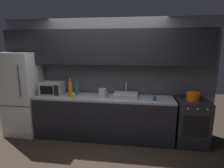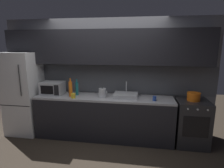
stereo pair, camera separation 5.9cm
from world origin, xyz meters
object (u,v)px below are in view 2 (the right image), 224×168
Objects in this scene: oven_range at (191,123)px; cooking_pot at (194,97)px; kettle at (102,93)px; wine_bottle_orange at (71,89)px; microwave at (53,88)px; mug_yellow at (73,96)px; refrigerator at (24,93)px; wine_bottle_teal at (77,88)px; mug_blue at (154,98)px.

cooking_pot is at bearing 163.61° from oven_range.
wine_bottle_orange is at bearing -176.98° from kettle.
microwave is at bearing 179.64° from cooking_pot.
kettle is 0.58m from mug_yellow.
refrigerator is 5.18× the size of wine_bottle_teal.
mug_yellow is 1.60m from mug_blue.
cooking_pot is at bearing 4.87° from mug_yellow.
wine_bottle_teal is at bearing 171.68° from kettle.
wine_bottle_orange reaches higher than wine_bottle_teal.
wine_bottle_teal is 3.61× the size of mug_yellow.
mug_blue is at bearing -170.29° from cooking_pot.
wine_bottle_teal reaches higher than microwave.
mug_yellow is at bearing -165.65° from kettle.
microwave reaches higher than mug_blue.
microwave is at bearing 176.23° from kettle.
refrigerator is 18.70× the size of mug_yellow.
oven_range is 4.33× the size of kettle.
oven_range is 0.90m from mug_blue.
mug_yellow is at bearing -175.17° from oven_range.
oven_range is 2.51m from wine_bottle_orange.
cooking_pot is (2.33, 0.20, 0.03)m from mug_yellow.
refrigerator is at bearing 179.98° from oven_range.
wine_bottle_teal is (0.54, 0.01, 0.01)m from microwave.
wine_bottle_orange is 0.15m from wine_bottle_teal.
oven_range is 2.36× the size of wine_bottle_orange.
mug_yellow is (0.00, -0.23, -0.10)m from wine_bottle_teal.
refrigerator is 4.70× the size of wine_bottle_orange.
wine_bottle_orange is (0.45, -0.11, 0.03)m from microwave.
microwave reaches higher than mug_yellow.
oven_range is 2.93m from microwave.
wine_bottle_teal is (1.22, 0.03, 0.15)m from refrigerator.
oven_range is 9.39× the size of mug_yellow.
oven_range is at bearing -0.39° from microwave.
refrigerator reaches higher than wine_bottle_teal.
kettle is (1.11, -0.07, -0.04)m from microwave.
wine_bottle_orange is (1.13, -0.09, 0.17)m from refrigerator.
microwave is 1.89× the size of cooking_pot.
microwave is 0.46m from wine_bottle_orange.
refrigerator is 1.79m from kettle.
oven_range is 3.69× the size of cooking_pot.
mug_blue is (1.69, -0.04, -0.12)m from wine_bottle_orange.
wine_bottle_teal is at bearing 174.49° from mug_blue.
refrigerator is at bearing -180.00° from cooking_pot.
microwave is at bearing 166.50° from wine_bottle_orange.
oven_range is at bearing -0.72° from wine_bottle_teal.
wine_bottle_orange is 1.56× the size of cooking_pot.
wine_bottle_orange is at bearing -177.89° from cooking_pot.
microwave is 0.59m from mug_yellow.
kettle is 1.77m from cooking_pot.
wine_bottle_teal is (0.09, 0.12, -0.02)m from wine_bottle_orange.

